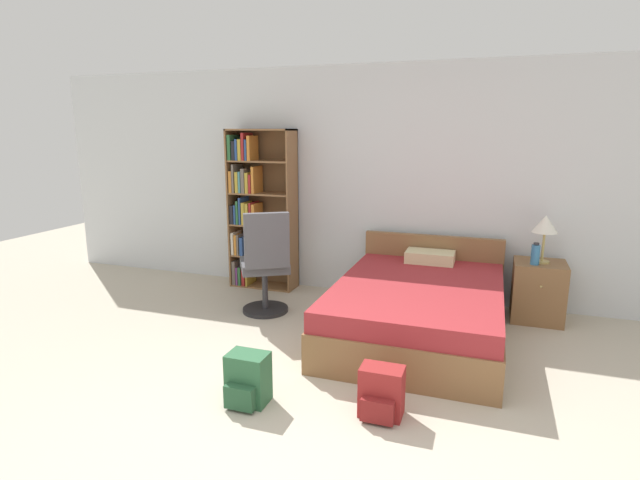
# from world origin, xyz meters

# --- Properties ---
(ground_plane) EXTENTS (14.00, 14.00, 0.00)m
(ground_plane) POSITION_xyz_m (0.00, 0.00, 0.00)
(ground_plane) COLOR #BCB29E
(wall_back) EXTENTS (9.00, 0.06, 2.60)m
(wall_back) POSITION_xyz_m (0.00, 3.23, 1.30)
(wall_back) COLOR silver
(wall_back) RESTS_ON ground_plane
(bookshelf) EXTENTS (0.79, 0.33, 1.90)m
(bookshelf) POSITION_xyz_m (-1.68, 3.02, 0.99)
(bookshelf) COLOR brown
(bookshelf) RESTS_ON ground_plane
(bed) EXTENTS (1.49, 2.10, 0.77)m
(bed) POSITION_xyz_m (0.44, 2.13, 0.27)
(bed) COLOR brown
(bed) RESTS_ON ground_plane
(office_chair) EXTENTS (0.69, 0.72, 1.10)m
(office_chair) POSITION_xyz_m (-1.13, 2.13, 0.53)
(office_chair) COLOR #232326
(office_chair) RESTS_ON ground_plane
(nightstand) EXTENTS (0.49, 0.48, 0.60)m
(nightstand) POSITION_xyz_m (1.51, 2.90, 0.30)
(nightstand) COLOR brown
(nightstand) RESTS_ON ground_plane
(table_lamp) EXTENTS (0.24, 0.24, 0.47)m
(table_lamp) POSITION_xyz_m (1.52, 2.89, 0.97)
(table_lamp) COLOR tan
(table_lamp) RESTS_ON nightstand
(water_bottle) EXTENTS (0.08, 0.08, 0.22)m
(water_bottle) POSITION_xyz_m (1.45, 2.79, 0.71)
(water_bottle) COLOR teal
(water_bottle) RESTS_ON nightstand
(backpack_red) EXTENTS (0.29, 0.25, 0.34)m
(backpack_red) POSITION_xyz_m (0.40, 0.66, 0.16)
(backpack_red) COLOR maroon
(backpack_red) RESTS_ON ground_plane
(backpack_green) EXTENTS (0.28, 0.27, 0.36)m
(backpack_green) POSITION_xyz_m (-0.52, 0.51, 0.17)
(backpack_green) COLOR #2D603D
(backpack_green) RESTS_ON ground_plane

